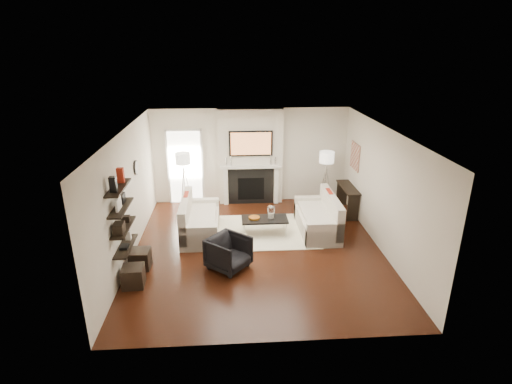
{
  "coord_description": "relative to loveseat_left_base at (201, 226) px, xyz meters",
  "views": [
    {
      "loc": [
        -0.57,
        -7.97,
        4.37
      ],
      "look_at": [
        0.0,
        0.6,
        1.15
      ],
      "focal_mm": 28.0,
      "sensor_mm": 36.0,
      "label": 1
    }
  ],
  "objects": [
    {
      "name": "console_top",
      "position": [
        3.89,
        1.06,
        0.52
      ],
      "size": [
        0.35,
        1.2,
        0.04
      ],
      "primitive_type": "cube",
      "color": "black",
      "rests_on": "floor"
    },
    {
      "name": "shelf_top",
      "position": [
        -1.3,
        -1.84,
        1.69
      ],
      "size": [
        0.25,
        1.0,
        0.04
      ],
      "primitive_type": "cube",
      "color": "black",
      "rests_on": "wall_left"
    },
    {
      "name": "lamp_left_leg_c",
      "position": [
        -0.58,
        1.57,
        0.39
      ],
      "size": [
        0.14,
        0.22,
        1.23
      ],
      "primitive_type": "cylinder",
      "rotation": [
        0.18,
        0.0,
        2.62
      ],
      "color": "silver",
      "rests_on": "floor"
    },
    {
      "name": "pillow_left_orange",
      "position": [
        -0.33,
        0.3,
        0.52
      ],
      "size": [
        0.1,
        0.42,
        0.42
      ],
      "primitive_type": "cube",
      "color": "#A32514",
      "rests_on": "loveseat_left_cushion"
    },
    {
      "name": "pillow_left_charcoal",
      "position": [
        -0.33,
        -0.3,
        0.51
      ],
      "size": [
        0.1,
        0.4,
        0.4
      ],
      "primitive_type": "cube",
      "color": "black",
      "rests_on": "loveseat_left_cushion"
    },
    {
      "name": "loveseat_left_arm_n",
      "position": [
        0.0,
        -0.81,
        0.09
      ],
      "size": [
        0.85,
        0.18,
        0.6
      ],
      "primitive_type": "cube",
      "color": "beige",
      "rests_on": "floor"
    },
    {
      "name": "lamp_right_leg_a",
      "position": [
        3.48,
        1.53,
        0.39
      ],
      "size": [
        0.25,
        0.02,
        1.23
      ],
      "primitive_type": "cylinder",
      "rotation": [
        0.18,
        0.0,
        4.71
      ],
      "color": "silver",
      "rests_on": "floor"
    },
    {
      "name": "lamp_right_shade",
      "position": [
        3.37,
        1.53,
        1.24
      ],
      "size": [
        0.4,
        0.4,
        0.3
      ],
      "primitive_type": "cylinder",
      "color": "white",
      "rests_on": "lamp_right_post"
    },
    {
      "name": "coffee_table",
      "position": [
        1.54,
        -0.11,
        0.19
      ],
      "size": [
        1.1,
        0.55,
        0.04
      ],
      "primitive_type": "cube",
      "color": "black",
      "rests_on": "floor"
    },
    {
      "name": "decor_magfile_b",
      "position": [
        -1.3,
        -1.6,
        1.85
      ],
      "size": [
        0.12,
        0.1,
        0.28
      ],
      "primitive_type": "cube",
      "color": "#A32514",
      "rests_on": "shelf_top"
    },
    {
      "name": "loveseat_left_back",
      "position": [
        -0.33,
        0.0,
        0.32
      ],
      "size": [
        0.18,
        1.8,
        0.8
      ],
      "primitive_type": "cube",
      "color": "beige",
      "rests_on": "floor"
    },
    {
      "name": "lamp_right_leg_c",
      "position": [
        3.32,
        1.43,
        0.39
      ],
      "size": [
        0.14,
        0.22,
        1.23
      ],
      "primitive_type": "cylinder",
      "rotation": [
        0.18,
        0.0,
        2.62
      ],
      "color": "silver",
      "rests_on": "floor"
    },
    {
      "name": "mantel_shelf",
      "position": [
        1.32,
        1.85,
        0.91
      ],
      "size": [
        1.7,
        0.18,
        0.07
      ],
      "primitive_type": "cube",
      "color": "white",
      "rests_on": "chimney_breast"
    },
    {
      "name": "coffee_leg_se",
      "position": [
        2.04,
        0.11,
        -0.02
      ],
      "size": [
        0.02,
        0.02,
        0.38
      ],
      "primitive_type": "cylinder",
      "color": "silver",
      "rests_on": "floor"
    },
    {
      "name": "ottoman_far",
      "position": [
        -1.15,
        -2.12,
        -0.01
      ],
      "size": [
        0.42,
        0.42,
        0.4
      ],
      "primitive_type": "cube",
      "rotation": [
        0.0,
        0.0,
        0.06
      ],
      "color": "black",
      "rests_on": "floor"
    },
    {
      "name": "decor_wine_rack",
      "position": [
        -1.3,
        -2.11,
        1.01
      ],
      "size": [
        0.18,
        0.25,
        0.2
      ],
      "primitive_type": "cube",
      "color": "black",
      "rests_on": "shelf_lower"
    },
    {
      "name": "decor_magfile_a",
      "position": [
        -1.3,
        -2.11,
        1.85
      ],
      "size": [
        0.12,
        0.1,
        0.28
      ],
      "primitive_type": "cube",
      "color": "black",
      "rests_on": "shelf_top"
    },
    {
      "name": "coffee_leg_sw",
      "position": [
        1.04,
        0.11,
        -0.02
      ],
      "size": [
        0.02,
        0.02,
        0.38
      ],
      "primitive_type": "cylinder",
      "color": "silver",
      "rests_on": "floor"
    },
    {
      "name": "pillow_right_charcoal",
      "position": [
        3.17,
        -0.32,
        0.51
      ],
      "size": [
        0.1,
        0.4,
        0.4
      ],
      "primitive_type": "cube",
      "color": "black",
      "rests_on": "loveseat_right_cushion"
    },
    {
      "name": "shelf_lower",
      "position": [
        -1.3,
        -1.84,
        0.89
      ],
      "size": [
        0.25,
        1.0,
        0.04
      ],
      "primitive_type": "cube",
      "color": "black",
      "rests_on": "wall_left"
    },
    {
      "name": "door_trim_r",
      "position": [
        -0.05,
        2.12,
        0.84
      ],
      "size": [
        0.06,
        0.06,
        2.16
      ],
      "primitive_type": "cube",
      "color": "white",
      "rests_on": "floor"
    },
    {
      "name": "chimney_breast",
      "position": [
        1.32,
        2.04,
        1.14
      ],
      "size": [
        1.8,
        0.25,
        2.7
      ],
      "primitive_type": "cube",
      "color": "silver",
      "rests_on": "floor"
    },
    {
      "name": "candlestick_l_short",
      "position": [
        0.64,
        1.86,
        1.06
      ],
      "size": [
        0.04,
        0.04,
        0.24
      ],
      "primitive_type": "cylinder",
      "color": "silver",
      "rests_on": "mantel_shelf"
    },
    {
      "name": "lamp_left_leg_b",
      "position": [
        -0.58,
        1.76,
        0.39
      ],
      "size": [
        0.14,
        0.22,
        1.23
      ],
      "primitive_type": "cylinder",
      "rotation": [
        0.18,
        0.0,
        0.52
      ],
      "color": "silver",
      "rests_on": "floor"
    },
    {
      "name": "clock_face",
      "position": [
        -1.38,
        0.06,
        1.49
      ],
      "size": [
        0.01,
        0.29,
        0.29
      ],
      "primitive_type": "cylinder",
      "rotation": [
        0.0,
        1.57,
        0.0
      ],
      "color": "white",
      "rests_on": "clock_rim"
    },
    {
      "name": "loveseat_right_back",
      "position": [
        3.17,
        -0.02,
        0.32
      ],
      "size": [
        0.18,
        1.8,
        0.8
      ],
      "primitive_type": "cube",
      "color": "beige",
      "rests_on": "floor"
    },
    {
      "name": "lamp_left_shade",
      "position": [
        -0.53,
        1.66,
        1.24
      ],
      "size": [
        0.4,
        0.4,
        0.3
      ],
      "primitive_type": "cylinder",
      "color": "white",
      "rests_on": "lamp_left_post"
    },
    {
      "name": "loveseat_right_cushion",
      "position": [
        2.79,
        -0.02,
        0.26
      ],
      "size": [
        0.63,
        1.44,
        0.1
      ],
      "primitive_type": "cube",
      "color": "beige",
      "rests_on": "loveseat_right_base"
    },
    {
      "name": "ottoman_near",
      "position": [
        -1.15,
        -1.47,
        -0.01
      ],
      "size": [
        0.41,
        0.41,
        0.4
      ],
      "primitive_type": "cube",
      "rotation": [
        0.0,
        0.0,
        -0.02
      ],
      "color": "black",
      "rests_on": "floor"
    },
    {
      "name": "lamp_left_leg_a",
      "position": [
        -0.42,
        1.66,
        0.39
      ],
      "size": [
        0.25,
        0.02,
        1.23
      ],
      "primitive_type": "cylinder",
      "rotation": [
        0.18,
        0.0,
        4.71
      ],
      "color": "silver",
      "rests_on": "floor"
    },
    {
      "name": "fireplace_surround",
      "position": [
        1.32,
        1.9,
        0.31
      ],
      "size": [
        1.3,
        0.02,
        1.04
      ],
      "primitive_type": "cube",
      "color": "black",
      "rests_on": "floor"
    },
    {
      "name": "armchair",
      "position": [
        0.67,
        -1.59,
        0.17
      ],
      "size": [
        1.0,
        1.01,
        0.76
      ],
      "primitive_type": "imported",
      "rotation": [
        0.0,
        0.0,
        0.87
      ],
      "color": "black",
      "rests_on": "floor"
    },
    {
      "name": "decor_box_tall",
      "position": [
        -1.3,
        -1.58,
        0.6
      ],
      "size": [
        0.1,
        0.1,
        0.18
      ],
      "primitive_type": "cube",
      "color": "white",
      "rests_on": "shelf_bottom"
    },
    {
      "name": "decor_books",
      "position": [
        -1.3,
        -1.93,
        0.53
      ],
      "size": [
        0.14,
        0.2,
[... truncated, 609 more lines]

